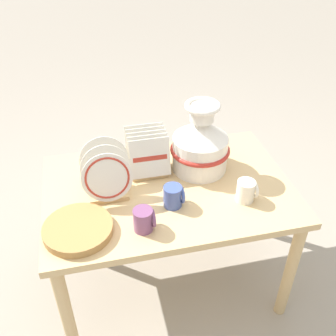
{
  "coord_description": "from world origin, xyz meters",
  "views": [
    {
      "loc": [
        -0.32,
        -1.4,
        1.83
      ],
      "look_at": [
        0.0,
        0.0,
        0.78
      ],
      "focal_mm": 42.0,
      "sensor_mm": 36.0,
      "label": 1
    }
  ],
  "objects_px": {
    "ceramic_vase": "(200,143)",
    "mug_plum_glaze": "(144,220)",
    "mug_cobalt_glaze": "(174,196)",
    "wicker_charger_stack": "(78,229)",
    "dish_rack_square_plates": "(148,156)",
    "dish_rack_round_plates": "(107,177)",
    "mug_cream_glaze": "(247,191)"
  },
  "relations": [
    {
      "from": "ceramic_vase",
      "to": "mug_plum_glaze",
      "type": "xyz_separation_m",
      "value": [
        -0.34,
        -0.36,
        -0.1
      ]
    },
    {
      "from": "mug_cobalt_glaze",
      "to": "mug_plum_glaze",
      "type": "xyz_separation_m",
      "value": [
        -0.15,
        -0.12,
        0.0
      ]
    },
    {
      "from": "wicker_charger_stack",
      "to": "mug_cobalt_glaze",
      "type": "height_order",
      "value": "mug_cobalt_glaze"
    },
    {
      "from": "wicker_charger_stack",
      "to": "mug_cobalt_glaze",
      "type": "bearing_deg",
      "value": 10.35
    },
    {
      "from": "dish_rack_square_plates",
      "to": "mug_cobalt_glaze",
      "type": "relative_size",
      "value": 2.1
    },
    {
      "from": "ceramic_vase",
      "to": "wicker_charger_stack",
      "type": "height_order",
      "value": "ceramic_vase"
    },
    {
      "from": "ceramic_vase",
      "to": "wicker_charger_stack",
      "type": "bearing_deg",
      "value": -152.32
    },
    {
      "from": "ceramic_vase",
      "to": "wicker_charger_stack",
      "type": "distance_m",
      "value": 0.7
    },
    {
      "from": "ceramic_vase",
      "to": "wicker_charger_stack",
      "type": "xyz_separation_m",
      "value": [
        -0.61,
        -0.32,
        -0.13
      ]
    },
    {
      "from": "dish_rack_round_plates",
      "to": "mug_cobalt_glaze",
      "type": "height_order",
      "value": "dish_rack_round_plates"
    },
    {
      "from": "ceramic_vase",
      "to": "mug_cream_glaze",
      "type": "bearing_deg",
      "value": -64.31
    },
    {
      "from": "mug_cobalt_glaze",
      "to": "mug_plum_glaze",
      "type": "height_order",
      "value": "same"
    },
    {
      "from": "ceramic_vase",
      "to": "mug_plum_glaze",
      "type": "relative_size",
      "value": 3.53
    },
    {
      "from": "mug_cobalt_glaze",
      "to": "dish_rack_round_plates",
      "type": "bearing_deg",
      "value": 152.91
    },
    {
      "from": "dish_rack_square_plates",
      "to": "mug_cobalt_glaze",
      "type": "xyz_separation_m",
      "value": [
        0.06,
        -0.28,
        -0.03
      ]
    },
    {
      "from": "dish_rack_round_plates",
      "to": "mug_cream_glaze",
      "type": "height_order",
      "value": "dish_rack_round_plates"
    },
    {
      "from": "wicker_charger_stack",
      "to": "mug_plum_glaze",
      "type": "bearing_deg",
      "value": -8.37
    },
    {
      "from": "ceramic_vase",
      "to": "mug_cobalt_glaze",
      "type": "height_order",
      "value": "ceramic_vase"
    },
    {
      "from": "dish_rack_square_plates",
      "to": "wicker_charger_stack",
      "type": "xyz_separation_m",
      "value": [
        -0.36,
        -0.35,
        -0.07
      ]
    },
    {
      "from": "mug_cream_glaze",
      "to": "mug_plum_glaze",
      "type": "bearing_deg",
      "value": -170.52
    },
    {
      "from": "ceramic_vase",
      "to": "dish_rack_square_plates",
      "type": "distance_m",
      "value": 0.26
    },
    {
      "from": "ceramic_vase",
      "to": "dish_rack_round_plates",
      "type": "xyz_separation_m",
      "value": [
        -0.46,
        -0.1,
        -0.05
      ]
    },
    {
      "from": "mug_cobalt_glaze",
      "to": "mug_cream_glaze",
      "type": "distance_m",
      "value": 0.33
    },
    {
      "from": "dish_rack_square_plates",
      "to": "mug_cream_glaze",
      "type": "relative_size",
      "value": 2.1
    },
    {
      "from": "wicker_charger_stack",
      "to": "dish_rack_round_plates",
      "type": "bearing_deg",
      "value": 56.0
    },
    {
      "from": "ceramic_vase",
      "to": "dish_rack_square_plates",
      "type": "xyz_separation_m",
      "value": [
        -0.25,
        0.04,
        -0.06
      ]
    },
    {
      "from": "mug_cobalt_glaze",
      "to": "mug_plum_glaze",
      "type": "relative_size",
      "value": 1.0
    },
    {
      "from": "ceramic_vase",
      "to": "mug_plum_glaze",
      "type": "height_order",
      "value": "ceramic_vase"
    },
    {
      "from": "wicker_charger_stack",
      "to": "mug_cream_glaze",
      "type": "relative_size",
      "value": 2.83
    },
    {
      "from": "mug_plum_glaze",
      "to": "wicker_charger_stack",
      "type": "bearing_deg",
      "value": 171.63
    },
    {
      "from": "dish_rack_square_plates",
      "to": "wicker_charger_stack",
      "type": "bearing_deg",
      "value": -135.05
    },
    {
      "from": "dish_rack_square_plates",
      "to": "mug_plum_glaze",
      "type": "bearing_deg",
      "value": -102.58
    }
  ]
}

